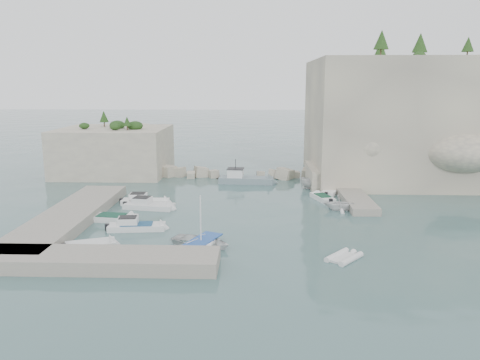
{
  "coord_description": "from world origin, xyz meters",
  "views": [
    {
      "loc": [
        1.75,
        -45.68,
        13.78
      ],
      "look_at": [
        0.0,
        6.0,
        3.0
      ],
      "focal_mm": 35.0,
      "sensor_mm": 36.0,
      "label": 1
    }
  ],
  "objects_px": {
    "inflatable_dinghy": "(344,259)",
    "tender_east_a": "(339,210)",
    "tender_east_b": "(322,200)",
    "tender_east_d": "(318,189)",
    "motorboat_a": "(145,204)",
    "motorboat_c": "(112,220)",
    "motorboat_e": "(91,248)",
    "rowboat": "(201,246)",
    "motorboat_b": "(149,209)",
    "tender_east_c": "(331,193)",
    "work_boat": "(246,183)",
    "motorboat_d": "(137,230)"
  },
  "relations": [
    {
      "from": "motorboat_e",
      "to": "tender_east_d",
      "type": "height_order",
      "value": "tender_east_d"
    },
    {
      "from": "tender_east_d",
      "to": "work_boat",
      "type": "height_order",
      "value": "work_boat"
    },
    {
      "from": "motorboat_e",
      "to": "tender_east_b",
      "type": "bearing_deg",
      "value": 17.23
    },
    {
      "from": "tender_east_b",
      "to": "motorboat_a",
      "type": "bearing_deg",
      "value": 78.29
    },
    {
      "from": "motorboat_e",
      "to": "tender_east_b",
      "type": "height_order",
      "value": "same"
    },
    {
      "from": "motorboat_b",
      "to": "tender_east_a",
      "type": "relative_size",
      "value": 1.74
    },
    {
      "from": "motorboat_a",
      "to": "tender_east_b",
      "type": "xyz_separation_m",
      "value": [
        20.8,
        2.55,
        0.0
      ]
    },
    {
      "from": "motorboat_e",
      "to": "motorboat_a",
      "type": "bearing_deg",
      "value": 64.2
    },
    {
      "from": "motorboat_d",
      "to": "work_boat",
      "type": "distance_m",
      "value": 23.76
    },
    {
      "from": "tender_east_d",
      "to": "tender_east_b",
      "type": "bearing_deg",
      "value": 173.83
    },
    {
      "from": "tender_east_a",
      "to": "tender_east_b",
      "type": "height_order",
      "value": "tender_east_a"
    },
    {
      "from": "motorboat_c",
      "to": "work_boat",
      "type": "distance_m",
      "value": 22.86
    },
    {
      "from": "rowboat",
      "to": "tender_east_c",
      "type": "height_order",
      "value": "rowboat"
    },
    {
      "from": "inflatable_dinghy",
      "to": "tender_east_a",
      "type": "distance_m",
      "value": 14.87
    },
    {
      "from": "motorboat_b",
      "to": "motorboat_e",
      "type": "relative_size",
      "value": 1.36
    },
    {
      "from": "rowboat",
      "to": "tender_east_b",
      "type": "bearing_deg",
      "value": -14.24
    },
    {
      "from": "work_boat",
      "to": "tender_east_b",
      "type": "bearing_deg",
      "value": -39.86
    },
    {
      "from": "work_boat",
      "to": "motorboat_b",
      "type": "bearing_deg",
      "value": -122.2
    },
    {
      "from": "motorboat_c",
      "to": "motorboat_d",
      "type": "bearing_deg",
      "value": -33.62
    },
    {
      "from": "motorboat_b",
      "to": "motorboat_d",
      "type": "relative_size",
      "value": 1.04
    },
    {
      "from": "motorboat_d",
      "to": "work_boat",
      "type": "xyz_separation_m",
      "value": [
        10.0,
        21.56,
        0.0
      ]
    },
    {
      "from": "motorboat_a",
      "to": "tender_east_c",
      "type": "bearing_deg",
      "value": 14.52
    },
    {
      "from": "motorboat_b",
      "to": "tender_east_d",
      "type": "bearing_deg",
      "value": 37.03
    },
    {
      "from": "motorboat_b",
      "to": "tender_east_c",
      "type": "bearing_deg",
      "value": 29.9
    },
    {
      "from": "tender_east_c",
      "to": "work_boat",
      "type": "height_order",
      "value": "work_boat"
    },
    {
      "from": "inflatable_dinghy",
      "to": "tender_east_b",
      "type": "distance_m",
      "value": 19.26
    },
    {
      "from": "motorboat_c",
      "to": "tender_east_d",
      "type": "height_order",
      "value": "tender_east_d"
    },
    {
      "from": "motorboat_a",
      "to": "work_boat",
      "type": "xyz_separation_m",
      "value": [
        11.46,
        11.86,
        0.0
      ]
    },
    {
      "from": "motorboat_b",
      "to": "tender_east_d",
      "type": "xyz_separation_m",
      "value": [
        20.2,
        10.66,
        0.0
      ]
    },
    {
      "from": "inflatable_dinghy",
      "to": "motorboat_c",
      "type": "bearing_deg",
      "value": 105.95
    },
    {
      "from": "motorboat_b",
      "to": "inflatable_dinghy",
      "type": "relative_size",
      "value": 1.8
    },
    {
      "from": "tender_east_c",
      "to": "tender_east_a",
      "type": "bearing_deg",
      "value": -158.49
    },
    {
      "from": "rowboat",
      "to": "tender_east_d",
      "type": "height_order",
      "value": "tender_east_d"
    },
    {
      "from": "rowboat",
      "to": "tender_east_a",
      "type": "relative_size",
      "value": 1.52
    },
    {
      "from": "motorboat_e",
      "to": "tender_east_a",
      "type": "distance_m",
      "value": 26.6
    },
    {
      "from": "motorboat_e",
      "to": "work_boat",
      "type": "relative_size",
      "value": 0.54
    },
    {
      "from": "motorboat_a",
      "to": "motorboat_c",
      "type": "relative_size",
      "value": 1.08
    },
    {
      "from": "motorboat_c",
      "to": "tender_east_d",
      "type": "xyz_separation_m",
      "value": [
        22.99,
        15.35,
        0.0
      ]
    },
    {
      "from": "tender_east_c",
      "to": "tender_east_b",
      "type": "bearing_deg",
      "value": 179.62
    },
    {
      "from": "motorboat_b",
      "to": "work_boat",
      "type": "distance_m",
      "value": 17.43
    },
    {
      "from": "rowboat",
      "to": "work_boat",
      "type": "height_order",
      "value": "work_boat"
    },
    {
      "from": "tender_east_d",
      "to": "work_boat",
      "type": "relative_size",
      "value": 0.59
    },
    {
      "from": "tender_east_c",
      "to": "tender_east_d",
      "type": "xyz_separation_m",
      "value": [
        -1.29,
        2.55,
        0.0
      ]
    },
    {
      "from": "motorboat_e",
      "to": "motorboat_c",
      "type": "bearing_deg",
      "value": 73.47
    },
    {
      "from": "motorboat_b",
      "to": "motorboat_c",
      "type": "xyz_separation_m",
      "value": [
        -2.79,
        -4.69,
        0.0
      ]
    },
    {
      "from": "motorboat_e",
      "to": "inflatable_dinghy",
      "type": "height_order",
      "value": "motorboat_e"
    },
    {
      "from": "motorboat_d",
      "to": "rowboat",
      "type": "relative_size",
      "value": 1.11
    },
    {
      "from": "inflatable_dinghy",
      "to": "tender_east_b",
      "type": "height_order",
      "value": "tender_east_b"
    },
    {
      "from": "tender_east_a",
      "to": "work_boat",
      "type": "height_order",
      "value": "work_boat"
    },
    {
      "from": "tender_east_b",
      "to": "tender_east_d",
      "type": "distance_m",
      "value": 6.09
    }
  ]
}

